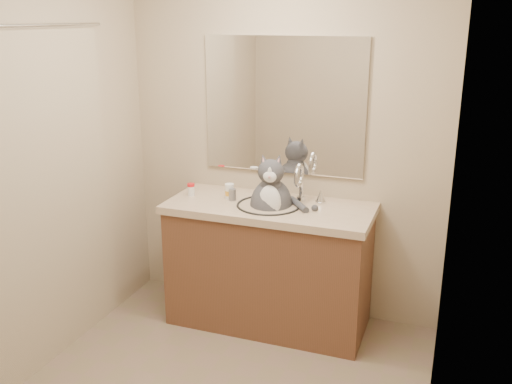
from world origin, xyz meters
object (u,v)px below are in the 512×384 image
cat (271,202)px  pill_bottle_orange (230,192)px  grey_canister (232,195)px  pill_bottle_redcap (191,189)px

cat → pill_bottle_orange: bearing=162.3°
grey_canister → pill_bottle_redcap: bearing=179.8°
pill_bottle_orange → pill_bottle_redcap: bearing=-175.1°
pill_bottle_orange → grey_canister: pill_bottle_orange is taller
pill_bottle_redcap → pill_bottle_orange: (0.27, 0.02, 0.01)m
cat → grey_canister: 0.27m
cat → pill_bottle_orange: cat is taller
cat → grey_canister: (-0.27, 0.00, 0.02)m
pill_bottle_redcap → grey_canister: size_ratio=1.08×
pill_bottle_orange → grey_canister: 0.04m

